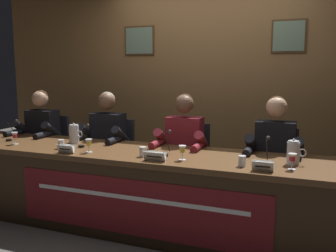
{
  "coord_description": "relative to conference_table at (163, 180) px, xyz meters",
  "views": [
    {
      "loc": [
        1.17,
        -3.05,
        1.48
      ],
      "look_at": [
        0.0,
        0.0,
        0.98
      ],
      "focal_mm": 39.5,
      "sensor_mm": 36.0,
      "label": 1
    }
  ],
  "objects": [
    {
      "name": "conference_table",
      "position": [
        0.0,
        0.0,
        0.0
      ],
      "size": [
        4.77,
        0.83,
        0.73
      ],
      "color": "brown",
      "rests_on": "ground_plane"
    },
    {
      "name": "microphone_far_left",
      "position": [
        -1.78,
        0.1,
        0.29
      ],
      "size": [
        0.06,
        0.17,
        0.22
      ],
      "color": "black",
      "rests_on": "conference_table"
    },
    {
      "name": "panelist_right",
      "position": [
        0.9,
        0.52,
        0.21
      ],
      "size": [
        0.51,
        0.48,
        1.24
      ],
      "color": "black",
      "rests_on": "ground_plane"
    },
    {
      "name": "microphone_left",
      "position": [
        -0.88,
        0.1,
        0.29
      ],
      "size": [
        0.06,
        0.17,
        0.22
      ],
      "color": "black",
      "rests_on": "conference_table"
    },
    {
      "name": "juice_glass_left",
      "position": [
        -0.69,
        -0.1,
        0.3
      ],
      "size": [
        0.06,
        0.06,
        0.12
      ],
      "color": "white",
      "rests_on": "conference_table"
    },
    {
      "name": "nameplate_left",
      "position": [
        -0.86,
        -0.2,
        0.25
      ],
      "size": [
        0.16,
        0.06,
        0.08
      ],
      "color": "white",
      "rests_on": "conference_table"
    },
    {
      "name": "microphone_right",
      "position": [
        0.88,
        0.04,
        0.29
      ],
      "size": [
        0.06,
        0.17,
        0.22
      ],
      "color": "black",
      "rests_on": "conference_table"
    },
    {
      "name": "panelist_far_left",
      "position": [
        -1.78,
        0.52,
        0.21
      ],
      "size": [
        0.51,
        0.48,
        1.24
      ],
      "color": "black",
      "rests_on": "ground_plane"
    },
    {
      "name": "panelist_left",
      "position": [
        -0.89,
        0.52,
        0.21
      ],
      "size": [
        0.51,
        0.48,
        1.24
      ],
      "color": "black",
      "rests_on": "ground_plane"
    },
    {
      "name": "chair_right",
      "position": [
        0.9,
        0.72,
        -0.07
      ],
      "size": [
        0.44,
        0.44,
        0.92
      ],
      "color": "black",
      "rests_on": "ground_plane"
    },
    {
      "name": "water_cup_center",
      "position": [
        -0.16,
        -0.07,
        0.25
      ],
      "size": [
        0.06,
        0.06,
        0.08
      ],
      "color": "silver",
      "rests_on": "conference_table"
    },
    {
      "name": "wall_back_panelled",
      "position": [
        0.0,
        1.55,
        0.78
      ],
      "size": [
        5.97,
        0.14,
        2.6
      ],
      "color": "brown",
      "rests_on": "ground_plane"
    },
    {
      "name": "juice_glass_center",
      "position": [
        0.21,
        -0.07,
        0.3
      ],
      "size": [
        0.06,
        0.06,
        0.12
      ],
      "color": "white",
      "rests_on": "conference_table"
    },
    {
      "name": "water_pitcher_left_side",
      "position": [
        -1.07,
        0.22,
        0.31
      ],
      "size": [
        0.15,
        0.1,
        0.21
      ],
      "color": "silver",
      "rests_on": "conference_table"
    },
    {
      "name": "water_cup_left",
      "position": [
        -1.03,
        -0.05,
        0.25
      ],
      "size": [
        0.06,
        0.06,
        0.08
      ],
      "color": "silver",
      "rests_on": "conference_table"
    },
    {
      "name": "nameplate_right",
      "position": [
        0.88,
        -0.19,
        0.25
      ],
      "size": [
        0.16,
        0.06,
        0.08
      ],
      "color": "white",
      "rests_on": "conference_table"
    },
    {
      "name": "chair_far_left",
      "position": [
        -1.78,
        0.72,
        -0.07
      ],
      "size": [
        0.44,
        0.44,
        0.92
      ],
      "color": "black",
      "rests_on": "ground_plane"
    },
    {
      "name": "juice_glass_far_left",
      "position": [
        -1.59,
        -0.05,
        0.3
      ],
      "size": [
        0.06,
        0.06,
        0.12
      ],
      "color": "white",
      "rests_on": "conference_table"
    },
    {
      "name": "chair_left",
      "position": [
        -0.89,
        0.72,
        -0.07
      ],
      "size": [
        0.44,
        0.44,
        0.92
      ],
      "color": "black",
      "rests_on": "ground_plane"
    },
    {
      "name": "ground_plane",
      "position": [
        0.0,
        0.12,
        -0.52
      ],
      "size": [
        12.0,
        12.0,
        0.0
      ],
      "primitive_type": "plane",
      "color": "#4C4742"
    },
    {
      "name": "water_cup_right",
      "position": [
        0.71,
        -0.1,
        0.25
      ],
      "size": [
        0.06,
        0.06,
        0.08
      ],
      "color": "silver",
      "rests_on": "conference_table"
    },
    {
      "name": "panelist_center",
      "position": [
        0.0,
        0.52,
        0.21
      ],
      "size": [
        0.51,
        0.48,
        1.24
      ],
      "color": "black",
      "rests_on": "ground_plane"
    },
    {
      "name": "chair_center",
      "position": [
        0.0,
        0.72,
        -0.07
      ],
      "size": [
        0.44,
        0.44,
        0.92
      ],
      "color": "black",
      "rests_on": "ground_plane"
    },
    {
      "name": "nameplate_center",
      "position": [
        0.01,
        -0.18,
        0.25
      ],
      "size": [
        0.19,
        0.06,
        0.08
      ],
      "color": "white",
      "rests_on": "conference_table"
    },
    {
      "name": "microphone_center",
      "position": [
        0.02,
        0.04,
        0.29
      ],
      "size": [
        0.06,
        0.17,
        0.22
      ],
      "color": "black",
      "rests_on": "conference_table"
    },
    {
      "name": "juice_glass_right",
      "position": [
        1.08,
        -0.05,
        0.3
      ],
      "size": [
        0.06,
        0.06,
        0.12
      ],
      "color": "white",
      "rests_on": "conference_table"
    },
    {
      "name": "water_pitcher_right_side",
      "position": [
        1.08,
        0.11,
        0.31
      ],
      "size": [
        0.15,
        0.1,
        0.21
      ],
      "color": "silver",
      "rests_on": "conference_table"
    }
  ]
}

